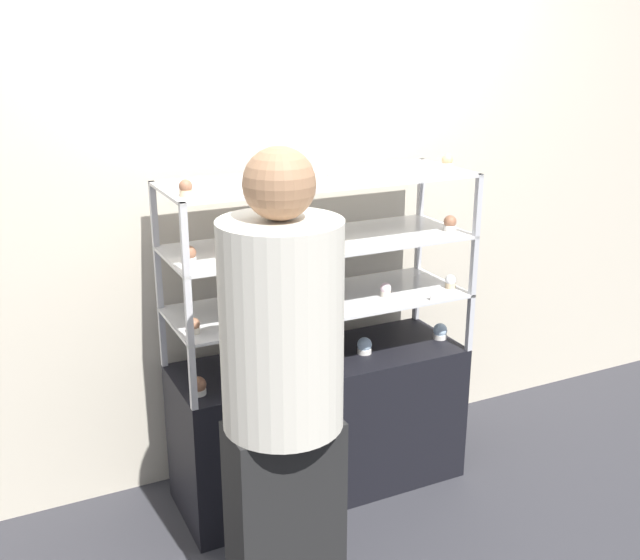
{
  "coord_description": "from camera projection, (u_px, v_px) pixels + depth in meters",
  "views": [
    {
      "loc": [
        -1.28,
        -2.64,
        1.94
      ],
      "look_at": [
        0.0,
        0.0,
        0.98
      ],
      "focal_mm": 42.0,
      "sensor_mm": 36.0,
      "label": 1
    }
  ],
  "objects": [
    {
      "name": "cupcake_1",
      "position": [
        292.0,
        369.0,
        3.01
      ],
      "size": [
        0.06,
        0.06,
        0.07
      ],
      "color": "white",
      "rests_on": "display_base"
    },
    {
      "name": "sheet_cake_frosted",
      "position": [
        260.0,
        243.0,
        2.89
      ],
      "size": [
        0.25,
        0.18,
        0.06
      ],
      "color": "#C66660",
      "rests_on": "display_riser_middle"
    },
    {
      "name": "cupcake_13",
      "position": [
        447.0,
        162.0,
        3.14
      ],
      "size": [
        0.05,
        0.05,
        0.06
      ],
      "color": "white",
      "rests_on": "display_riser_upper"
    },
    {
      "name": "cupcake_5",
      "position": [
        258.0,
        309.0,
        2.94
      ],
      "size": [
        0.05,
        0.05,
        0.06
      ],
      "color": "#CCB28C",
      "rests_on": "display_riser_lower"
    },
    {
      "name": "cupcake_10",
      "position": [
        450.0,
        223.0,
        3.18
      ],
      "size": [
        0.05,
        0.05,
        0.07
      ],
      "color": "white",
      "rests_on": "display_riser_middle"
    },
    {
      "name": "cupcake_6",
      "position": [
        386.0,
        290.0,
        3.16
      ],
      "size": [
        0.05,
        0.05,
        0.06
      ],
      "color": "beige",
      "rests_on": "display_riser_lower"
    },
    {
      "name": "customer_figure",
      "position": [
        283.0,
        390.0,
        2.35
      ],
      "size": [
        0.38,
        0.38,
        1.64
      ],
      "color": "black",
      "rests_on": "ground_plane"
    },
    {
      "name": "ground_plane",
      "position": [
        320.0,
        484.0,
        3.39
      ],
      "size": [
        20.0,
        20.0,
        0.0
      ],
      "primitive_type": "plane",
      "color": "#2D2D33"
    },
    {
      "name": "layer_cake_centerpiece",
      "position": [
        293.0,
        290.0,
        3.07
      ],
      "size": [
        0.17,
        0.17,
        0.12
      ],
      "color": "beige",
      "rests_on": "display_riser_lower"
    },
    {
      "name": "cupcake_8",
      "position": [
        189.0,
        255.0,
        2.72
      ],
      "size": [
        0.05,
        0.05,
        0.07
      ],
      "color": "white",
      "rests_on": "display_riser_middle"
    },
    {
      "name": "cupcake_2",
      "position": [
        364.0,
        346.0,
        3.23
      ],
      "size": [
        0.06,
        0.06,
        0.07
      ],
      "color": "white",
      "rests_on": "display_base"
    },
    {
      "name": "display_riser_upper",
      "position": [
        320.0,
        182.0,
        2.96
      ],
      "size": [
        1.26,
        0.45,
        0.26
      ],
      "color": "#B7B7BC",
      "rests_on": "display_riser_middle"
    },
    {
      "name": "cupcake_12",
      "position": [
        332.0,
        174.0,
        2.87
      ],
      "size": [
        0.05,
        0.05,
        0.06
      ],
      "color": "beige",
      "rests_on": "display_riser_upper"
    },
    {
      "name": "cupcake_3",
      "position": [
        440.0,
        332.0,
        3.39
      ],
      "size": [
        0.06,
        0.06,
        0.07
      ],
      "color": "white",
      "rests_on": "display_base"
    },
    {
      "name": "price_tag_2",
      "position": [
        320.0,
        251.0,
        2.81
      ],
      "size": [
        0.04,
        0.0,
        0.04
      ],
      "color": "white",
      "rests_on": "display_riser_middle"
    },
    {
      "name": "cupcake_11",
      "position": [
        186.0,
        188.0,
        2.6
      ],
      "size": [
        0.05,
        0.05,
        0.06
      ],
      "color": "#CCB28C",
      "rests_on": "display_riser_upper"
    },
    {
      "name": "display_riser_middle",
      "position": [
        320.0,
        245.0,
        3.04
      ],
      "size": [
        1.26,
        0.45,
        0.26
      ],
      "color": "#B7B7BC",
      "rests_on": "display_riser_lower"
    },
    {
      "name": "cupcake_7",
      "position": [
        451.0,
        282.0,
        3.26
      ],
      "size": [
        0.05,
        0.05,
        0.06
      ],
      "color": "#CCB28C",
      "rests_on": "display_riser_lower"
    },
    {
      "name": "back_wall",
      "position": [
        284.0,
        187.0,
        3.3
      ],
      "size": [
        8.0,
        0.05,
        2.6
      ],
      "color": "beige",
      "rests_on": "ground_plane"
    },
    {
      "name": "price_tag_1",
      "position": [
        434.0,
        295.0,
        3.11
      ],
      "size": [
        0.04,
        0.0,
        0.04
      ],
      "color": "white",
      "rests_on": "display_riser_lower"
    },
    {
      "name": "cupcake_9",
      "position": [
        331.0,
        237.0,
        2.96
      ],
      "size": [
        0.05,
        0.05,
        0.07
      ],
      "color": "beige",
      "rests_on": "display_riser_middle"
    },
    {
      "name": "cupcake_0",
      "position": [
        198.0,
        386.0,
        2.86
      ],
      "size": [
        0.06,
        0.06,
        0.07
      ],
      "color": "white",
      "rests_on": "display_base"
    },
    {
      "name": "cupcake_4",
      "position": [
        194.0,
        326.0,
        2.77
      ],
      "size": [
        0.05,
        0.05,
        0.06
      ],
      "color": "beige",
      "rests_on": "display_riser_lower"
    },
    {
      "name": "price_tag_0",
      "position": [
        245.0,
        392.0,
        2.84
      ],
      "size": [
        0.04,
        0.0,
        0.04
      ],
      "color": "white",
      "rests_on": "display_base"
    },
    {
      "name": "display_base",
      "position": [
        320.0,
        423.0,
        3.29
      ],
      "size": [
        1.26,
        0.45,
        0.63
      ],
      "color": "black",
      "rests_on": "ground_plane"
    },
    {
      "name": "price_tag_3",
      "position": [
        328.0,
        182.0,
        2.74
      ],
      "size": [
        0.04,
        0.0,
        0.04
      ],
      "color": "white",
      "rests_on": "display_riser_upper"
    },
    {
      "name": "display_riser_lower",
      "position": [
        320.0,
        304.0,
        3.12
      ],
      "size": [
        1.26,
        0.45,
        0.26
      ],
      "color": "#B7B7BC",
      "rests_on": "display_base"
    }
  ]
}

